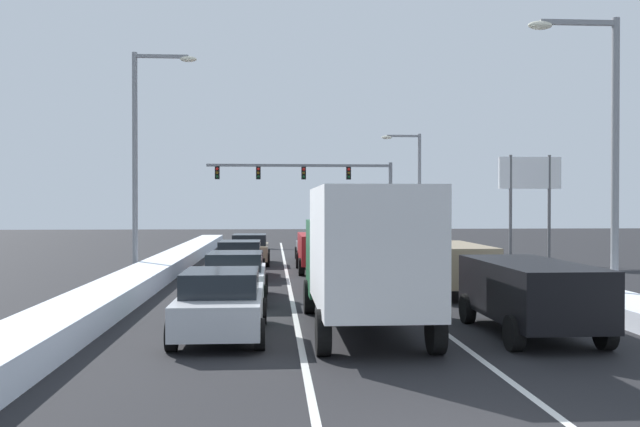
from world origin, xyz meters
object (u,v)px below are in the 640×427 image
suv_black_right_lane_nearest (530,291)px  sedan_navy_right_lane_third (413,257)px  sedan_gray_center_lane_fourth (315,246)px  street_lamp_right_mid (414,180)px  street_lamp_right_near (603,135)px  sedan_maroon_center_lane_second (341,268)px  roadside_sign_right (530,184)px  sedan_charcoal_right_lane_fourth (382,248)px  sedan_silver_left_lane_nearest (221,303)px  box_truck_center_lane_nearest (364,251)px  suv_red_center_lane_third (321,249)px  sedan_black_left_lane_third (240,259)px  traffic_light_gantry (321,180)px  sedan_tan_left_lane_fourth (250,249)px  street_lamp_left_mid (143,145)px  suv_tan_right_lane_second (450,264)px  sedan_white_left_lane_second (235,276)px

suv_black_right_lane_nearest → sedan_navy_right_lane_third: bearing=89.9°
sedan_gray_center_lane_fourth → street_lamp_right_mid: street_lamp_right_mid is taller
suv_black_right_lane_nearest → street_lamp_right_near: bearing=46.5°
sedan_maroon_center_lane_second → roadside_sign_right: (10.60, 10.25, 3.25)m
sedan_charcoal_right_lane_fourth → sedan_silver_left_lane_nearest: size_ratio=1.00×
box_truck_center_lane_nearest → suv_red_center_lane_third: box_truck_center_lane_nearest is taller
roadside_sign_right → suv_black_right_lane_nearest: bearing=-110.6°
sedan_charcoal_right_lane_fourth → sedan_black_left_lane_third: (-6.95, -6.91, 0.00)m
sedan_maroon_center_lane_second → sedan_gray_center_lane_fourth: (-0.15, 12.81, 0.00)m
sedan_maroon_center_lane_second → traffic_light_gantry: 28.58m
box_truck_center_lane_nearest → sedan_tan_left_lane_fourth: (-3.29, 18.96, -1.14)m
sedan_black_left_lane_third → street_lamp_left_mid: street_lamp_left_mid is taller
traffic_light_gantry → street_lamp_left_mid: bearing=-111.3°
sedan_navy_right_lane_third → traffic_light_gantry: size_ratio=0.32×
sedan_maroon_center_lane_second → street_lamp_right_mid: bearing=72.1°
sedan_maroon_center_lane_second → street_lamp_left_mid: 10.43m
suv_tan_right_lane_second → street_lamp_right_near: bearing=-45.2°
street_lamp_right_mid → street_lamp_left_mid: street_lamp_left_mid is taller
sedan_black_left_lane_third → sedan_tan_left_lane_fourth: bearing=88.4°
suv_tan_right_lane_second → sedan_tan_left_lane_fourth: size_ratio=1.09×
street_lamp_right_mid → roadside_sign_right: size_ratio=1.40×
sedan_black_left_lane_third → roadside_sign_right: 15.76m
sedan_white_left_lane_second → sedan_charcoal_right_lane_fourth: bearing=63.9°
sedan_charcoal_right_lane_fourth → sedan_silver_left_lane_nearest: bearing=-108.9°
sedan_gray_center_lane_fourth → sedan_black_left_lane_third: bearing=-113.1°
street_lamp_left_mid → sedan_tan_left_lane_fourth: bearing=53.6°
suv_tan_right_lane_second → sedan_white_left_lane_second: (-7.04, -0.99, -0.25)m
sedan_black_left_lane_third → traffic_light_gantry: (4.96, 23.78, 4.12)m
street_lamp_left_mid → sedan_black_left_lane_third: bearing=-9.8°
sedan_tan_left_lane_fourth → street_lamp_right_near: 19.45m
sedan_gray_center_lane_fourth → sedan_tan_left_lane_fourth: bearing=-150.3°
street_lamp_left_mid → traffic_light_gantry: bearing=68.7°
suv_red_center_lane_third → sedan_silver_left_lane_nearest: size_ratio=1.09×
suv_red_center_lane_third → sedan_gray_center_lane_fourth: (0.05, 6.00, -0.25)m
suv_tan_right_lane_second → sedan_charcoal_right_lane_fourth: suv_tan_right_lane_second is taller
suv_tan_right_lane_second → sedan_charcoal_right_lane_fourth: 12.81m
sedan_navy_right_lane_third → sedan_silver_left_lane_nearest: 14.94m
box_truck_center_lane_nearest → street_lamp_right_near: 8.46m
suv_red_center_lane_third → sedan_white_left_lane_second: suv_red_center_lane_third is taller
traffic_light_gantry → street_lamp_left_mid: size_ratio=1.51×
street_lamp_left_mid → street_lamp_right_mid: bearing=48.2°
street_lamp_right_mid → sedan_black_left_lane_third: bearing=-121.9°
sedan_tan_left_lane_fourth → roadside_sign_right: size_ratio=0.82×
street_lamp_right_mid → suv_tan_right_lane_second: bearing=-98.5°
sedan_silver_left_lane_nearest → sedan_charcoal_right_lane_fourth: bearing=71.1°
suv_red_center_lane_third → traffic_light_gantry: size_ratio=0.35×
suv_red_center_lane_third → sedan_charcoal_right_lane_fourth: bearing=52.9°
sedan_gray_center_lane_fourth → sedan_black_left_lane_third: same height
roadside_sign_right → sedan_maroon_center_lane_second: bearing=-135.9°
traffic_light_gantry → street_lamp_right_near: street_lamp_right_near is taller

